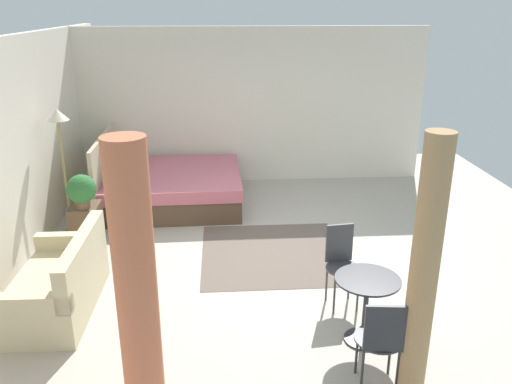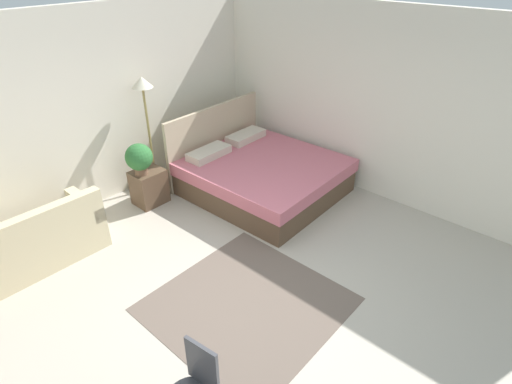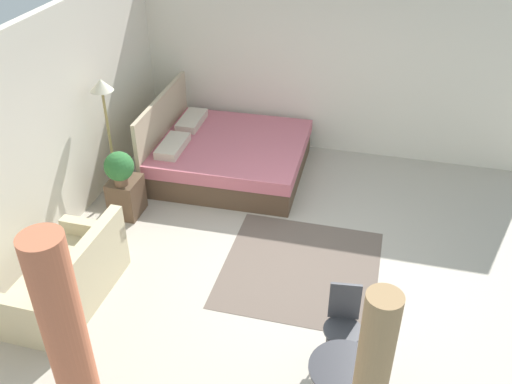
# 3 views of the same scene
# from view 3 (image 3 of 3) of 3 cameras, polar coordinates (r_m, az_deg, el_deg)

# --- Properties ---
(ground_plane) EXTENTS (9.15, 9.28, 0.02)m
(ground_plane) POSITION_cam_3_polar(r_m,az_deg,el_deg) (6.97, 4.10, -7.33)
(ground_plane) COLOR #B2A899
(wall_back) EXTENTS (9.15, 0.12, 2.78)m
(wall_back) POSITION_cam_3_polar(r_m,az_deg,el_deg) (7.28, -20.60, 5.58)
(wall_back) COLOR silver
(wall_back) RESTS_ON ground
(wall_right) EXTENTS (0.12, 6.28, 2.78)m
(wall_right) POSITION_cam_3_polar(r_m,az_deg,el_deg) (8.92, 8.29, 12.39)
(wall_right) COLOR silver
(wall_right) RESTS_ON ground
(area_rug) EXTENTS (1.88, 1.86, 0.01)m
(area_rug) POSITION_cam_3_polar(r_m,az_deg,el_deg) (6.89, 4.56, -7.74)
(area_rug) COLOR #66564C
(area_rug) RESTS_ON ground
(bed) EXTENTS (2.07, 2.24, 1.18)m
(bed) POSITION_cam_3_polar(r_m,az_deg,el_deg) (8.58, -2.94, 3.76)
(bed) COLOR brown
(bed) RESTS_ON ground
(couch) EXTENTS (1.53, 0.83, 0.85)m
(couch) POSITION_cam_3_polar(r_m,az_deg,el_deg) (6.63, -18.56, -8.54)
(couch) COLOR beige
(couch) RESTS_ON ground
(nightstand) EXTENTS (0.46, 0.38, 0.54)m
(nightstand) POSITION_cam_3_polar(r_m,az_deg,el_deg) (7.86, -13.08, -0.45)
(nightstand) COLOR brown
(nightstand) RESTS_ON ground
(potted_plant) EXTENTS (0.39, 0.39, 0.47)m
(potted_plant) POSITION_cam_3_polar(r_m,az_deg,el_deg) (7.50, -13.78, 2.48)
(potted_plant) COLOR brown
(potted_plant) RESTS_ON nightstand
(floor_lamp) EXTENTS (0.31, 0.31, 1.81)m
(floor_lamp) POSITION_cam_3_polar(r_m,az_deg,el_deg) (7.67, -15.25, 8.83)
(floor_lamp) COLOR #99844C
(floor_lamp) RESTS_ON ground
(balcony_table) EXTENTS (0.63, 0.63, 0.69)m
(balcony_table) POSITION_cam_3_polar(r_m,az_deg,el_deg) (5.16, 8.88, -18.76)
(balcony_table) COLOR #2D2D33
(balcony_table) RESTS_ON ground
(cafe_chair_near_couch) EXTENTS (0.42, 0.42, 0.90)m
(cafe_chair_near_couch) POSITION_cam_3_polar(r_m,az_deg,el_deg) (5.59, 8.92, -12.56)
(cafe_chair_near_couch) COLOR #3F3F44
(cafe_chair_near_couch) RESTS_ON ground
(curtain_right) EXTENTS (0.32, 0.32, 2.30)m
(curtain_right) POSITION_cam_3_polar(r_m,az_deg,el_deg) (4.62, -18.29, -15.71)
(curtain_right) COLOR #D1704C
(curtain_right) RESTS_ON ground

